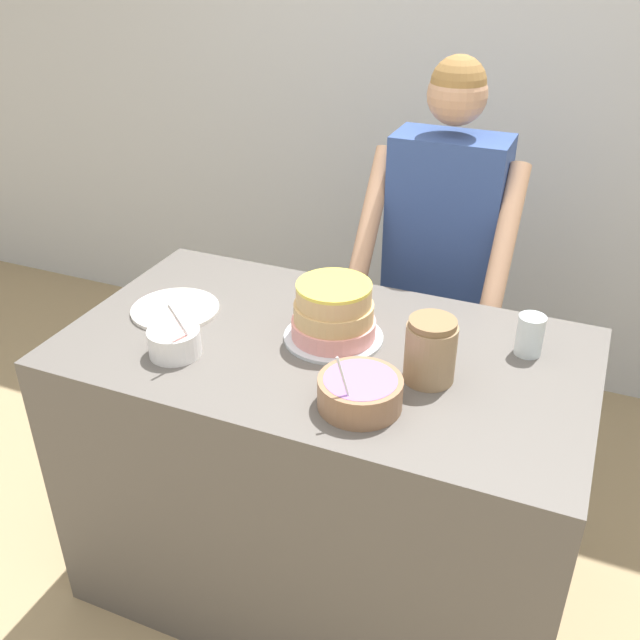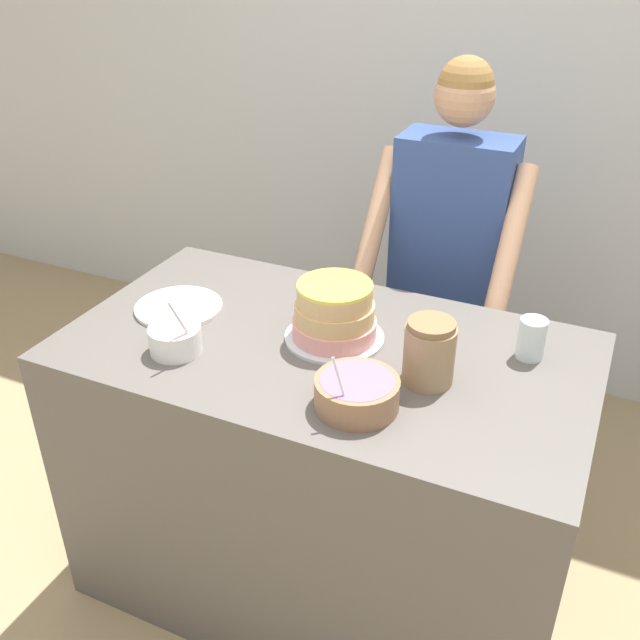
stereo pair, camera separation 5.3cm
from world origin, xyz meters
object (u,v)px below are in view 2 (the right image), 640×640
object	(u,v)px
cake	(335,314)
frosting_bowl_purple	(357,392)
frosting_bowl_pink	(175,338)
stoneware_jar	(429,352)
person_baker	(449,247)
drinking_glass	(532,339)
ceramic_plate	(179,307)

from	to	relation	value
cake	frosting_bowl_purple	xyz separation A→B (m)	(0.18, -0.27, -0.04)
frosting_bowl_pink	stoneware_jar	xyz separation A→B (m)	(0.67, 0.15, 0.04)
person_baker	drinking_glass	bearing A→B (deg)	-55.20
frosting_bowl_purple	drinking_glass	bearing A→B (deg)	49.91
cake	frosting_bowl_pink	size ratio (longest dim) A/B	1.49
person_baker	ceramic_plate	distance (m)	0.96
person_baker	frosting_bowl_purple	xyz separation A→B (m)	(0.04, -0.95, 0.01)
cake	ceramic_plate	xyz separation A→B (m)	(-0.50, -0.04, -0.07)
cake	stoneware_jar	size ratio (longest dim) A/B	1.62
person_baker	cake	bearing A→B (deg)	-101.53
frosting_bowl_purple	stoneware_jar	xyz separation A→B (m)	(0.12, 0.18, 0.04)
ceramic_plate	person_baker	bearing A→B (deg)	48.37
frosting_bowl_purple	person_baker	bearing A→B (deg)	92.34
frosting_bowl_pink	ceramic_plate	xyz separation A→B (m)	(-0.13, 0.20, -0.04)
frosting_bowl_pink	drinking_glass	size ratio (longest dim) A/B	1.65
cake	ceramic_plate	bearing A→B (deg)	-175.57
ceramic_plate	drinking_glass	bearing A→B (deg)	9.70
person_baker	frosting_bowl_purple	distance (m)	0.95
drinking_glass	frosting_bowl_pink	bearing A→B (deg)	-156.88
person_baker	frosting_bowl_pink	distance (m)	1.05
person_baker	frosting_bowl_purple	size ratio (longest dim) A/B	7.70
drinking_glass	stoneware_jar	size ratio (longest dim) A/B	0.66
frosting_bowl_pink	drinking_glass	world-z (taller)	frosting_bowl_pink
frosting_bowl_purple	drinking_glass	size ratio (longest dim) A/B	1.81
frosting_bowl_pink	stoneware_jar	world-z (taller)	frosting_bowl_pink
frosting_bowl_purple	frosting_bowl_pink	bearing A→B (deg)	177.23
ceramic_plate	cake	bearing A→B (deg)	4.43
person_baker	stoneware_jar	bearing A→B (deg)	-78.14
person_baker	cake	distance (m)	0.70
drinking_glass	stoneware_jar	bearing A→B (deg)	-134.02
cake	frosting_bowl_pink	bearing A→B (deg)	-146.56
ceramic_plate	stoneware_jar	size ratio (longest dim) A/B	1.52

